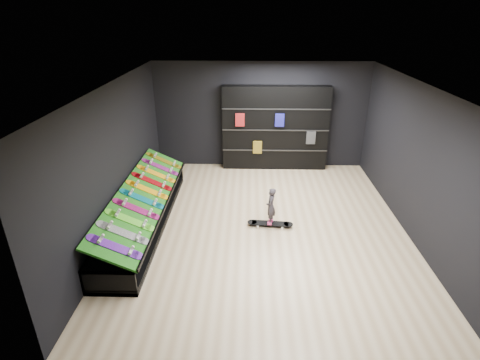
{
  "coord_description": "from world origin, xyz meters",
  "views": [
    {
      "loc": [
        -0.31,
        -6.93,
        4.28
      ],
      "look_at": [
        -0.5,
        0.2,
        1.0
      ],
      "focal_mm": 28.0,
      "sensor_mm": 36.0,
      "label": 1
    }
  ],
  "objects_px": {
    "display_rack": "(145,214)",
    "child": "(271,213)",
    "back_shelving": "(275,128)",
    "floor_skateboard": "(270,224)"
  },
  "relations": [
    {
      "from": "floor_skateboard",
      "to": "child",
      "type": "height_order",
      "value": "child"
    },
    {
      "from": "floor_skateboard",
      "to": "back_shelving",
      "type": "bearing_deg",
      "value": 90.3
    },
    {
      "from": "floor_skateboard",
      "to": "child",
      "type": "relative_size",
      "value": 2.0
    },
    {
      "from": "display_rack",
      "to": "floor_skateboard",
      "type": "distance_m",
      "value": 2.71
    },
    {
      "from": "back_shelving",
      "to": "child",
      "type": "distance_m",
      "value": 3.44
    },
    {
      "from": "back_shelving",
      "to": "floor_skateboard",
      "type": "height_order",
      "value": "back_shelving"
    },
    {
      "from": "display_rack",
      "to": "back_shelving",
      "type": "bearing_deg",
      "value": 48.25
    },
    {
      "from": "display_rack",
      "to": "child",
      "type": "height_order",
      "value": "child"
    },
    {
      "from": "back_shelving",
      "to": "floor_skateboard",
      "type": "distance_m",
      "value": 3.53
    },
    {
      "from": "display_rack",
      "to": "child",
      "type": "xyz_separation_m",
      "value": [
        2.7,
        -0.01,
        0.08
      ]
    }
  ]
}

